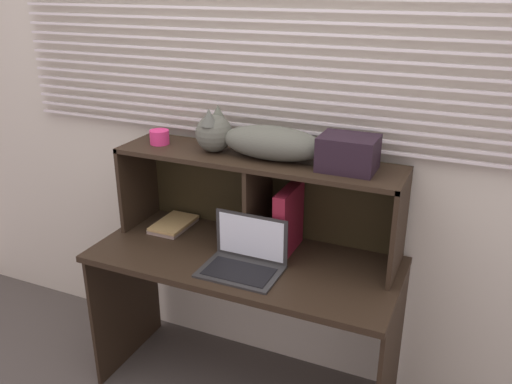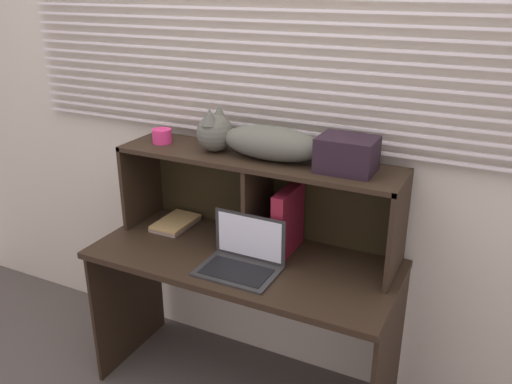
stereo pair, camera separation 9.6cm
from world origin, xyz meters
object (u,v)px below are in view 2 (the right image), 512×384
object	(u,v)px
small_basket	(162,136)
storage_box	(347,154)
book_stack	(176,223)
cat	(258,140)
laptop	(242,258)
binder_upright	(288,221)

from	to	relation	value
small_basket	storage_box	size ratio (longest dim) A/B	0.39
book_stack	cat	bearing A→B (deg)	0.20
laptop	book_stack	bearing A→B (deg)	155.72
laptop	small_basket	bearing A→B (deg)	157.53
binder_upright	book_stack	size ratio (longest dim) A/B	1.24
cat	laptop	distance (m)	0.52
cat	binder_upright	world-z (taller)	cat
small_basket	laptop	bearing A→B (deg)	-22.47
book_stack	small_basket	world-z (taller)	small_basket
binder_upright	small_basket	world-z (taller)	small_basket
binder_upright	storage_box	size ratio (longest dim) A/B	1.32
storage_box	book_stack	bearing A→B (deg)	-179.89
binder_upright	small_basket	distance (m)	0.74
binder_upright	storage_box	bearing A→B (deg)	0.00
book_stack	binder_upright	bearing A→B (deg)	0.15
binder_upright	storage_box	xyz separation A→B (m)	(0.25, 0.00, 0.35)
binder_upright	storage_box	distance (m)	0.44
binder_upright	laptop	bearing A→B (deg)	-117.04
cat	small_basket	size ratio (longest dim) A/B	8.89
cat	binder_upright	distance (m)	0.39
cat	binder_upright	bearing A→B (deg)	0.00
laptop	storage_box	bearing A→B (deg)	31.63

